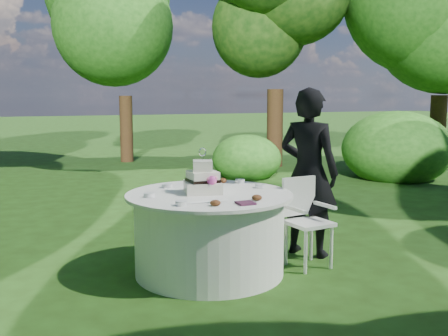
{
  "coord_description": "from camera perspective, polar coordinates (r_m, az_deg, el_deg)",
  "views": [
    {
      "loc": [
        -1.75,
        -4.48,
        1.68
      ],
      "look_at": [
        0.15,
        0.0,
        1.0
      ],
      "focal_mm": 42.0,
      "sensor_mm": 36.0,
      "label": 1
    }
  ],
  "objects": [
    {
      "name": "ground",
      "position": [
        5.09,
        -1.58,
        -11.3
      ],
      "size": [
        80.0,
        80.0,
        0.0
      ],
      "primitive_type": "plane",
      "color": "#1E3A0F",
      "rests_on": "ground"
    },
    {
      "name": "napkins",
      "position": [
        4.41,
        2.35,
        -3.84
      ],
      "size": [
        0.14,
        0.14,
        0.02
      ],
      "primitive_type": "cube",
      "color": "#471E36",
      "rests_on": "table"
    },
    {
      "name": "feather_plume",
      "position": [
        4.48,
        -2.16,
        -3.69
      ],
      "size": [
        0.48,
        0.07,
        0.01
      ],
      "primitive_type": "ellipsoid",
      "color": "white",
      "rests_on": "table"
    },
    {
      "name": "guest",
      "position": [
        5.53,
        9.18,
        -0.48
      ],
      "size": [
        0.71,
        0.77,
        1.76
      ],
      "primitive_type": "imported",
      "rotation": [
        0.0,
        0.0,
        2.17
      ],
      "color": "black",
      "rests_on": "ground"
    },
    {
      "name": "table",
      "position": [
        4.98,
        -1.6,
        -7.08
      ],
      "size": [
        1.56,
        1.56,
        0.77
      ],
      "color": "white",
      "rests_on": "ground"
    },
    {
      "name": "cake",
      "position": [
        4.9,
        -2.3,
        -1.41
      ],
      "size": [
        0.4,
        0.4,
        0.43
      ],
      "color": "white",
      "rests_on": "table"
    },
    {
      "name": "chair",
      "position": [
        5.24,
        8.78,
        -4.99
      ],
      "size": [
        0.43,
        0.42,
        0.87
      ],
      "color": "silver",
      "rests_on": "ground"
    },
    {
      "name": "votives",
      "position": [
        4.97,
        -2.46,
        -2.37
      ],
      "size": [
        1.23,
        0.96,
        0.04
      ],
      "color": "silver",
      "rests_on": "table"
    },
    {
      "name": "petal_cups",
      "position": [
        4.79,
        0.8,
        -2.7
      ],
      "size": [
        0.59,
        1.12,
        0.05
      ],
      "color": "#562D16",
      "rests_on": "table"
    }
  ]
}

